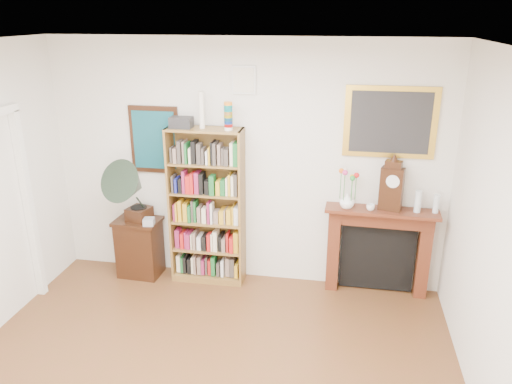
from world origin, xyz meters
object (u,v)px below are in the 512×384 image
at_px(fireplace, 378,243).
at_px(mantel_clock, 392,187).
at_px(gramophone, 132,187).
at_px(flower_vase, 347,201).
at_px(side_cabinet, 140,247).
at_px(teacup, 370,207).
at_px(cd_stack, 149,222).
at_px(bookshelf, 207,199).
at_px(bottle_left, 418,201).
at_px(bottle_right, 436,204).

relative_size(fireplace, mantel_clock, 2.23).
distance_m(gramophone, flower_vase, 2.40).
bearing_deg(side_cabinet, teacup, 3.12).
xyz_separation_m(gramophone, cd_stack, (0.17, 0.01, -0.41)).
height_order(side_cabinet, fireplace, fireplace).
xyz_separation_m(bookshelf, gramophone, (-0.82, -0.16, 0.14)).
relative_size(side_cabinet, gramophone, 0.89).
bearing_deg(side_cabinet, bottle_left, 3.81).
relative_size(side_cabinet, teacup, 8.03).
height_order(bookshelf, teacup, bookshelf).
bearing_deg(gramophone, side_cabinet, 115.36).
distance_m(cd_stack, teacup, 2.50).
height_order(gramophone, teacup, gramophone).
distance_m(bookshelf, cd_stack, 0.72).
height_order(fireplace, bottle_right, bottle_right).
distance_m(side_cabinet, flower_vase, 2.53).
distance_m(side_cabinet, bottle_left, 3.25).
xyz_separation_m(flower_vase, teacup, (0.25, -0.02, -0.05)).
bearing_deg(cd_stack, bottle_left, 3.38).
xyz_separation_m(fireplace, gramophone, (-2.77, -0.24, 0.58)).
height_order(mantel_clock, bottle_left, mantel_clock).
bearing_deg(bookshelf, side_cabinet, -177.52).
relative_size(side_cabinet, mantel_clock, 1.31).
xyz_separation_m(bookshelf, cd_stack, (-0.65, -0.15, -0.27)).
height_order(bookshelf, gramophone, bookshelf).
bearing_deg(teacup, bookshelf, 179.38).
relative_size(cd_stack, bottle_right, 0.60).
bearing_deg(bottle_left, mantel_clock, 176.85).
xyz_separation_m(side_cabinet, flower_vase, (2.42, 0.04, 0.75)).
height_order(side_cabinet, bottle_left, bottle_left).
height_order(mantel_clock, bottle_right, mantel_clock).
bearing_deg(mantel_clock, side_cabinet, -162.97).
distance_m(bookshelf, mantel_clock, 2.05).
xyz_separation_m(cd_stack, mantel_clock, (2.68, 0.19, 0.53)).
xyz_separation_m(bookshelf, teacup, (1.83, -0.02, 0.03)).
bearing_deg(fireplace, bookshelf, -175.88).
bearing_deg(gramophone, cd_stack, 17.47).
xyz_separation_m(mantel_clock, teacup, (-0.20, -0.06, -0.23)).
bearing_deg(bottle_right, teacup, -175.17).
bearing_deg(gramophone, flower_vase, 18.00).
bearing_deg(teacup, gramophone, -176.90).
height_order(cd_stack, teacup, teacup).
distance_m(fireplace, bottle_right, 0.76).
distance_m(fireplace, teacup, 0.49).
relative_size(bookshelf, bottle_right, 10.61).
relative_size(teacup, bottle_right, 0.45).
xyz_separation_m(teacup, bottle_right, (0.68, 0.06, 0.06)).
xyz_separation_m(mantel_clock, bottle_right, (0.47, -0.00, -0.16)).
bearing_deg(bookshelf, teacup, -0.80).
bearing_deg(fireplace, gramophone, -173.23).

